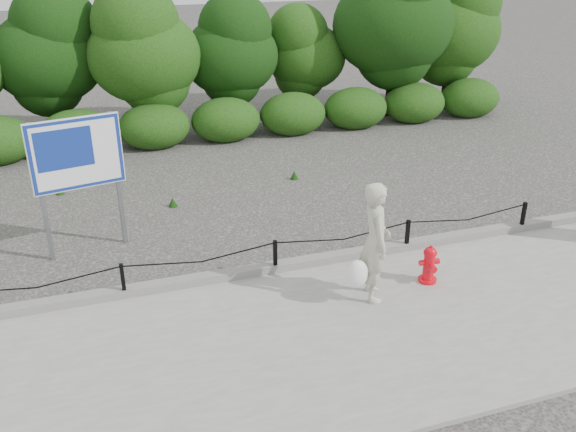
{
  "coord_description": "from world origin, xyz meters",
  "views": [
    {
      "loc": [
        -2.67,
        -8.62,
        5.3
      ],
      "look_at": [
        0.3,
        0.2,
        1.0
      ],
      "focal_mm": 38.0,
      "sensor_mm": 36.0,
      "label": 1
    }
  ],
  "objects": [
    {
      "name": "treeline",
      "position": [
        0.77,
        8.88,
        2.61
      ],
      "size": [
        20.56,
        3.76,
        5.13
      ],
      "color": "black",
      "rests_on": "ground"
    },
    {
      "name": "pedestrian",
      "position": [
        1.2,
        -1.22,
        1.02
      ],
      "size": [
        0.83,
        0.79,
        1.94
      ],
      "rotation": [
        0.0,
        0.0,
        1.34
      ],
      "color": "#B9B99F",
      "rests_on": "sidewalk"
    },
    {
      "name": "sidewalk",
      "position": [
        0.0,
        -2.0,
        0.04
      ],
      "size": [
        14.0,
        4.0,
        0.08
      ],
      "primitive_type": "cube",
      "color": "gray",
      "rests_on": "ground"
    },
    {
      "name": "curb",
      "position": [
        0.0,
        0.05,
        0.15
      ],
      "size": [
        14.0,
        0.22,
        0.14
      ],
      "primitive_type": "cube",
      "color": "slate",
      "rests_on": "sidewalk"
    },
    {
      "name": "advertising_sign",
      "position": [
        -2.96,
        1.94,
        1.78
      ],
      "size": [
        1.56,
        0.42,
        2.53
      ],
      "rotation": [
        0.0,
        0.0,
        0.21
      ],
      "color": "slate",
      "rests_on": "ground"
    },
    {
      "name": "chain_barrier",
      "position": [
        0.0,
        0.0,
        0.46
      ],
      "size": [
        10.06,
        0.06,
        0.6
      ],
      "color": "black",
      "rests_on": "sidewalk"
    },
    {
      "name": "fire_hydrant",
      "position": [
        2.3,
        -1.1,
        0.39
      ],
      "size": [
        0.35,
        0.36,
        0.66
      ],
      "rotation": [
        0.0,
        0.0,
        -0.1
      ],
      "color": "red",
      "rests_on": "sidewalk"
    },
    {
      "name": "ground",
      "position": [
        0.0,
        0.0,
        0.0
      ],
      "size": [
        90.0,
        90.0,
        0.0
      ],
      "primitive_type": "plane",
      "color": "#2D2B28",
      "rests_on": "ground"
    }
  ]
}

